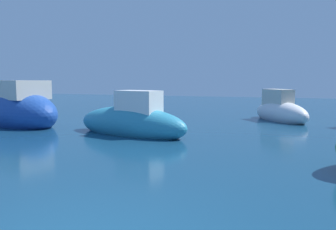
{
  "coord_description": "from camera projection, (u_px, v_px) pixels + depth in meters",
  "views": [
    {
      "loc": [
        2.54,
        -3.52,
        2.19
      ],
      "look_at": [
        -2.95,
        11.51,
        0.51
      ],
      "focal_mm": 36.0,
      "sensor_mm": 36.0,
      "label": 1
    }
  ],
  "objects": [
    {
      "name": "moored_boat_1",
      "position": [
        280.0,
        111.0,
        18.13
      ],
      "size": [
        3.65,
        4.23,
        1.98
      ],
      "rotation": [
        0.0,
        0.0,
        5.34
      ],
      "color": "white",
      "rests_on": "ground"
    },
    {
      "name": "moored_boat_2",
      "position": [
        16.0,
        110.0,
        16.44
      ],
      "size": [
        6.51,
        4.2,
        2.66
      ],
      "rotation": [
        0.0,
        0.0,
        2.83
      ],
      "color": "#1E479E",
      "rests_on": "ground"
    },
    {
      "name": "moored_boat_3",
      "position": [
        131.0,
        122.0,
        13.55
      ],
      "size": [
        5.52,
        2.85,
        2.1
      ],
      "rotation": [
        0.0,
        0.0,
        2.89
      ],
      "color": "teal",
      "rests_on": "ground"
    }
  ]
}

